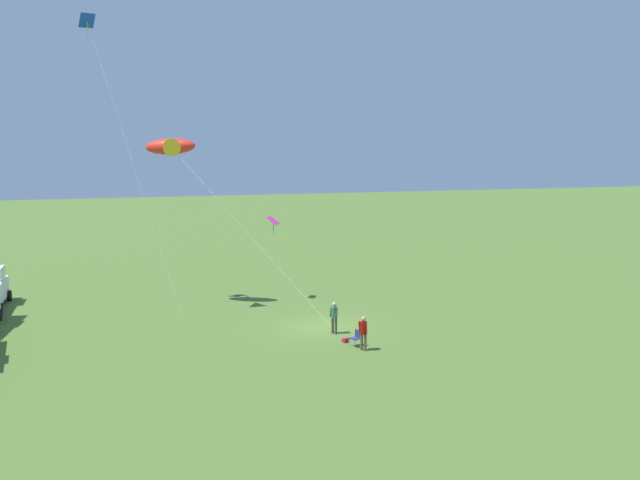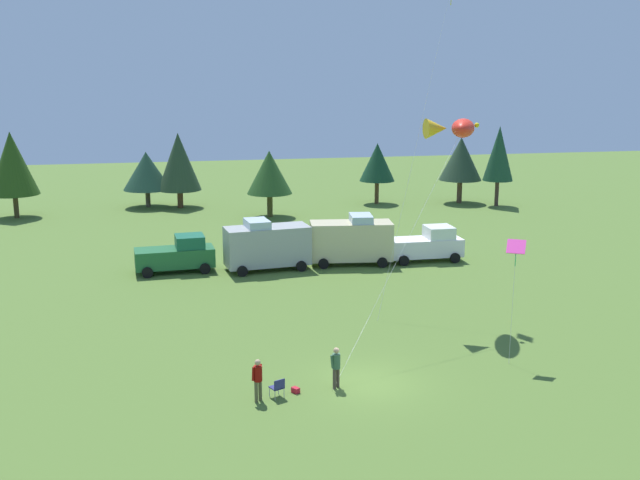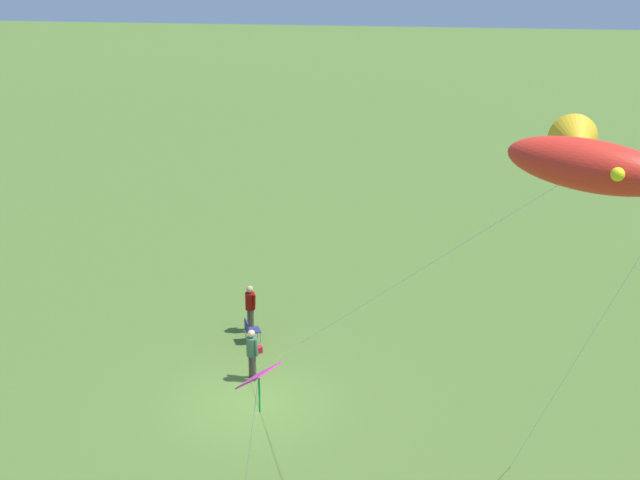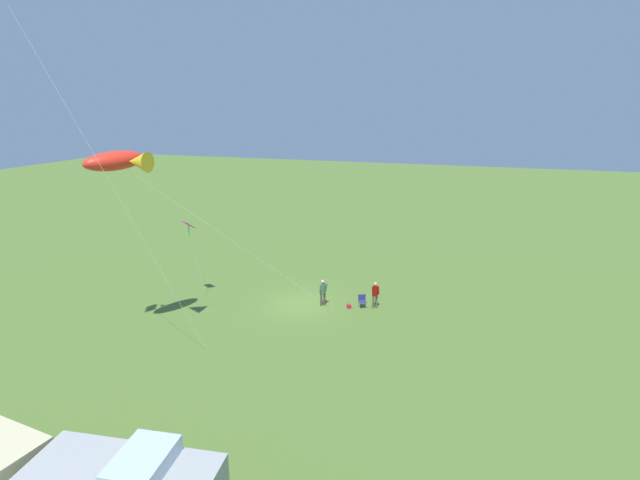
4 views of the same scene
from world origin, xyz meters
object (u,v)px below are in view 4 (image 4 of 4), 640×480
Objects in this scene: kite_diamond_blue at (7,5)px; kite_diamond_rainbow at (189,226)px; folding_chair at (362,300)px; kite_large_fish at (120,161)px; person_kite_flyer at (323,291)px; backpack_on_grass at (349,306)px; person_spectator at (375,293)px.

kite_diamond_blue is 3.25× the size of kite_diamond_rainbow.
kite_large_fish is at bearing -74.51° from folding_chair.
person_kite_flyer is 5.44× the size of backpack_on_grass.
backpack_on_grass is 0.02× the size of kite_diamond_blue.
backpack_on_grass is 11.45m from kite_diamond_rainbow.
kite_large_fish reaches higher than backpack_on_grass.
person_kite_flyer is 0.17× the size of kite_large_fish.
kite_large_fish is 0.59× the size of kite_diamond_blue.
person_kite_flyer is 0.10× the size of kite_diamond_blue.
kite_large_fish is at bearing -82.18° from person_kite_flyer.
kite_diamond_blue is (11.39, 12.80, 15.82)m from folding_chair.
person_spectator is at bearing -162.80° from backpack_on_grass.
kite_diamond_rainbow is at bearing -102.12° from folding_chair.
kite_diamond_blue is (0.94, 4.29, 6.46)m from kite_large_fish.
kite_large_fish is (7.97, 8.01, 8.82)m from person_kite_flyer.
person_kite_flyer is 3.33m from person_spectator.
kite_diamond_rainbow is at bearing -115.74° from person_kite_flyer.
backpack_on_grass is at bearing -88.57° from folding_chair.
kite_large_fish reaches higher than kite_diamond_rainbow.
kite_diamond_rainbow is (0.50, -6.27, -4.82)m from kite_large_fish.
person_spectator is 0.17× the size of kite_large_fish.
person_spectator is 23.43m from kite_diamond_blue.
backpack_on_grass is 0.03× the size of kite_large_fish.
kite_diamond_blue reaches higher than person_spectator.
person_kite_flyer is at bearing -125.94° from kite_diamond_blue.
person_spectator is at bearing 75.18° from folding_chair.
folding_chair is 23.31m from kite_diamond_blue.
person_kite_flyer is 1.00× the size of person_spectator.
folding_chair is 16.40m from kite_large_fish.
person_kite_flyer is 2.58m from folding_chair.
person_kite_flyer is 1.94m from backpack_on_grass.
kite_diamond_rainbow is (11.74, 2.37, 4.00)m from person_spectator.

